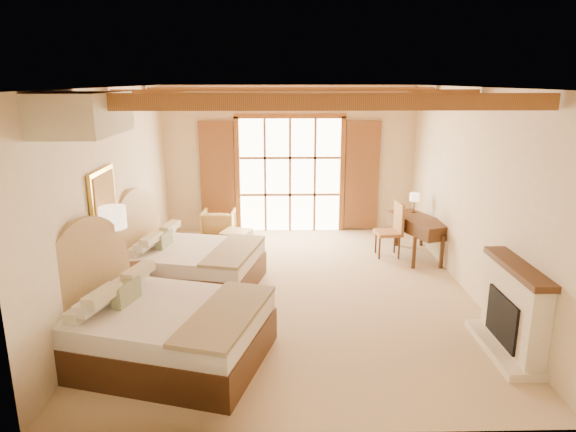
{
  "coord_description": "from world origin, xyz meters",
  "views": [
    {
      "loc": [
        -0.3,
        -7.74,
        3.31
      ],
      "look_at": [
        -0.12,
        0.2,
        1.19
      ],
      "focal_mm": 32.0,
      "sensor_mm": 36.0,
      "label": 1
    }
  ],
  "objects_px": {
    "armchair": "(219,224)",
    "desk": "(418,236)",
    "bed_near": "(153,325)",
    "nightstand": "(128,289)",
    "bed_far": "(184,261)"
  },
  "relations": [
    {
      "from": "armchair",
      "to": "desk",
      "type": "distance_m",
      "value": 4.15
    },
    {
      "from": "bed_near",
      "to": "armchair",
      "type": "xyz_separation_m",
      "value": [
        0.25,
        4.92,
        -0.14
      ]
    },
    {
      "from": "bed_near",
      "to": "nightstand",
      "type": "xyz_separation_m",
      "value": [
        -0.7,
        1.4,
        -0.12
      ]
    },
    {
      "from": "armchair",
      "to": "bed_near",
      "type": "bearing_deg",
      "value": 89.67
    },
    {
      "from": "bed_near",
      "to": "nightstand",
      "type": "relative_size",
      "value": 4.14
    },
    {
      "from": "armchair",
      "to": "desk",
      "type": "xyz_separation_m",
      "value": [
        3.96,
        -1.23,
        0.09
      ]
    },
    {
      "from": "nightstand",
      "to": "armchair",
      "type": "bearing_deg",
      "value": 54.15
    },
    {
      "from": "nightstand",
      "to": "desk",
      "type": "bearing_deg",
      "value": 4.18
    },
    {
      "from": "nightstand",
      "to": "armchair",
      "type": "height_order",
      "value": "nightstand"
    },
    {
      "from": "bed_near",
      "to": "armchair",
      "type": "relative_size",
      "value": 3.92
    },
    {
      "from": "bed_far",
      "to": "nightstand",
      "type": "height_order",
      "value": "bed_far"
    },
    {
      "from": "bed_far",
      "to": "nightstand",
      "type": "relative_size",
      "value": 3.73
    },
    {
      "from": "bed_near",
      "to": "nightstand",
      "type": "height_order",
      "value": "bed_near"
    },
    {
      "from": "bed_far",
      "to": "nightstand",
      "type": "distance_m",
      "value": 1.17
    },
    {
      "from": "bed_near",
      "to": "desk",
      "type": "height_order",
      "value": "bed_near"
    }
  ]
}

